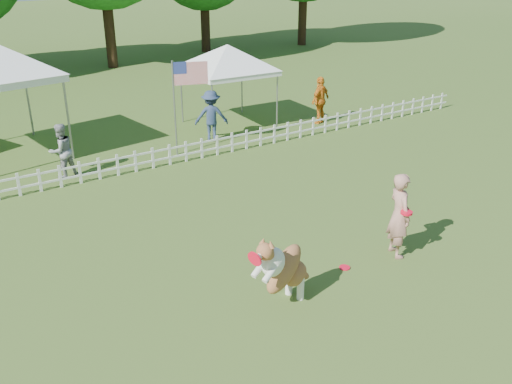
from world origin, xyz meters
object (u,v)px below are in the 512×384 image
at_px(frisbee_on_turf, 345,267).
at_px(canopy_tent_right, 228,87).
at_px(flag_pole, 175,109).
at_px(handler, 399,215).
at_px(dog, 285,268).
at_px(spectator_a, 61,151).
at_px(spectator_c, 320,100).
at_px(spectator_b, 211,116).

relative_size(frisbee_on_turf, canopy_tent_right, 0.08).
relative_size(canopy_tent_right, flag_pole, 0.97).
relative_size(handler, canopy_tent_right, 0.65).
bearing_deg(dog, spectator_a, 83.91).
bearing_deg(spectator_a, handler, 101.10).
xyz_separation_m(frisbee_on_turf, spectator_c, (5.51, 7.83, 0.79)).
relative_size(dog, spectator_a, 0.98).
xyz_separation_m(handler, dog, (-2.85, -0.22, -0.15)).
distance_m(spectator_b, spectator_c, 4.03).
relative_size(spectator_a, spectator_b, 0.91).
xyz_separation_m(dog, canopy_tent_right, (4.38, 9.59, 0.61)).
xyz_separation_m(frisbee_on_turf, spectator_b, (1.49, 8.14, 0.78)).
xyz_separation_m(handler, flag_pole, (-1.19, 7.65, 0.51)).
xyz_separation_m(handler, spectator_b, (0.29, 8.27, -0.07)).
xyz_separation_m(canopy_tent_right, spectator_c, (2.78, -1.40, -0.52)).
bearing_deg(canopy_tent_right, dog, -113.02).
height_order(canopy_tent_right, spectator_a, canopy_tent_right).
relative_size(frisbee_on_turf, flag_pole, 0.08).
distance_m(canopy_tent_right, spectator_c, 3.16).
height_order(flag_pole, spectator_b, flag_pole).
relative_size(frisbee_on_turf, spectator_c, 0.13).
relative_size(dog, flag_pole, 0.52).
xyz_separation_m(flag_pole, spectator_b, (1.49, 0.62, -0.58)).
height_order(handler, frisbee_on_turf, handler).
height_order(frisbee_on_turf, spectator_a, spectator_a).
bearing_deg(canopy_tent_right, spectator_c, -25.23).
distance_m(dog, spectator_b, 9.06).
distance_m(flag_pole, spectator_c, 5.54).
xyz_separation_m(handler, frisbee_on_turf, (-1.20, 0.12, -0.85)).
distance_m(flag_pole, spectator_a, 3.32).
relative_size(handler, spectator_a, 1.20).
height_order(flag_pole, spectator_a, flag_pole).
xyz_separation_m(spectator_b, spectator_c, (4.02, -0.31, 0.01)).
xyz_separation_m(handler, spectator_a, (-4.45, 7.69, -0.14)).
bearing_deg(canopy_tent_right, flag_pole, -146.25).
relative_size(flag_pole, spectator_a, 1.90).
relative_size(canopy_tent_right, spectator_c, 1.65).
xyz_separation_m(canopy_tent_right, spectator_a, (-5.98, -1.68, -0.60)).
relative_size(handler, spectator_b, 1.09).
bearing_deg(flag_pole, spectator_c, 20.77).
bearing_deg(flag_pole, frisbee_on_turf, -72.51).
distance_m(dog, canopy_tent_right, 10.56).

